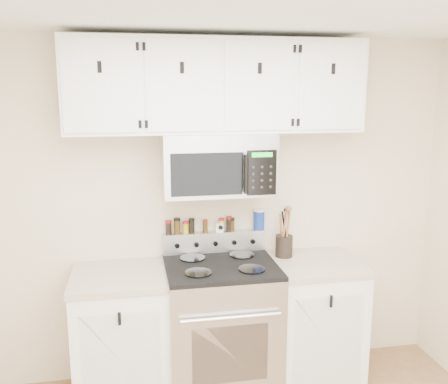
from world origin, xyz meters
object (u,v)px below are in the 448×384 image
microwave (218,164)px  salt_canister (259,220)px  utensil_crock (284,244)px  range (221,326)px

microwave → salt_canister: microwave is taller
utensil_crock → microwave: bearing=-176.5°
microwave → salt_canister: size_ratio=5.07×
utensil_crock → salt_canister: 0.26m
range → salt_canister: size_ratio=7.34×
range → salt_canister: bearing=39.7°
range → microwave: size_ratio=1.45×
microwave → utensil_crock: size_ratio=2.06×
utensil_crock → range: bearing=-162.5°
microwave → salt_canister: bearing=24.6°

